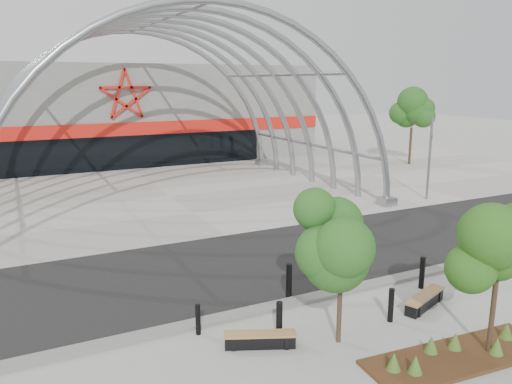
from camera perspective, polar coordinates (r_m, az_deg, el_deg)
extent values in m
plane|color=#9D9D97|center=(16.40, 6.38, -11.68)|extent=(140.00, 140.00, 0.00)
cube|color=black|center=(19.20, 0.67, -7.86)|extent=(140.00, 7.00, 0.02)
cube|color=#A19B91|center=(29.93, -9.87, -0.50)|extent=(60.00, 17.00, 0.04)
cube|color=slate|center=(16.19, 6.88, -11.81)|extent=(60.00, 0.50, 0.12)
cube|color=slate|center=(46.80, -16.54, 8.79)|extent=(34.00, 15.00, 8.00)
cube|color=black|center=(39.78, -14.37, 4.41)|extent=(22.00, 0.25, 2.60)
cube|color=red|center=(39.57, -14.51, 6.99)|extent=(34.00, 0.30, 1.00)
torus|color=gray|center=(23.08, -4.45, -4.35)|extent=(20.36, 0.36, 20.36)
torus|color=gray|center=(25.33, -6.59, -2.86)|extent=(20.36, 0.36, 20.36)
torus|color=gray|center=(27.62, -8.37, -1.60)|extent=(20.36, 0.36, 20.36)
torus|color=gray|center=(29.94, -9.87, -0.54)|extent=(20.36, 0.36, 20.36)
torus|color=gray|center=(32.29, -11.16, 0.37)|extent=(20.36, 0.36, 20.36)
torus|color=gray|center=(34.66, -12.27, 1.16)|extent=(20.36, 0.36, 20.36)
torus|color=gray|center=(37.05, -13.24, 1.84)|extent=(20.36, 0.36, 20.36)
cylinder|color=gray|center=(33.47, 6.05, 5.47)|extent=(0.20, 15.00, 0.20)
cylinder|color=gray|center=(31.90, 2.21, 13.25)|extent=(0.20, 15.00, 0.20)
cylinder|color=gray|center=(29.35, -10.65, 18.83)|extent=(0.20, 15.00, 0.20)
cylinder|color=gray|center=(28.01, -24.74, 12.21)|extent=(0.20, 15.00, 0.20)
cube|color=gray|center=(28.18, 14.73, -1.08)|extent=(0.80, 0.80, 0.50)
cube|color=gray|center=(40.42, 0.67, 3.42)|extent=(0.80, 0.80, 0.50)
cube|color=#392110|center=(13.96, 22.28, -17.01)|extent=(5.14, 1.93, 0.10)
cone|color=#486C26|center=(12.76, 17.76, -18.22)|extent=(0.35, 0.35, 0.44)
cone|color=#486C26|center=(14.07, 21.82, -15.48)|extent=(0.35, 0.35, 0.44)
cone|color=#486C26|center=(14.24, 25.82, -15.52)|extent=(0.35, 0.35, 0.44)
cone|color=#486C26|center=(13.71, 19.40, -16.06)|extent=(0.35, 0.35, 0.44)
cone|color=#486C26|center=(15.12, 26.73, -13.93)|extent=(0.35, 0.35, 0.44)
cone|color=#486C26|center=(12.74, 15.48, -18.13)|extent=(0.35, 0.35, 0.44)
cylinder|color=slate|center=(29.97, 19.21, 3.60)|extent=(0.13, 0.13, 4.76)
imported|color=black|center=(29.84, 19.35, 5.58)|extent=(0.29, 0.67, 0.13)
cylinder|color=#342716|center=(13.45, 9.53, -12.71)|extent=(0.13, 0.13, 2.03)
ellipsoid|color=#1B4A18|center=(12.78, 9.83, -5.22)|extent=(1.74, 1.74, 2.21)
cylinder|color=black|center=(14.00, 25.35, -12.95)|extent=(0.13, 0.13, 1.95)
ellipsoid|color=#224F10|center=(13.37, 26.07, -6.04)|extent=(1.61, 1.61, 2.13)
cube|color=black|center=(13.43, 0.46, -16.70)|extent=(1.80, 1.04, 0.31)
cube|color=black|center=(13.40, -2.57, -16.66)|extent=(0.26, 0.41, 0.36)
cube|color=black|center=(13.47, 3.48, -16.50)|extent=(0.26, 0.41, 0.36)
cube|color=olive|center=(13.33, 0.46, -15.92)|extent=(1.87, 1.12, 0.05)
cube|color=black|center=(16.31, 18.70, -11.84)|extent=(1.90, 1.01, 0.32)
cube|color=black|center=(15.70, 17.60, -12.63)|extent=(0.25, 0.43, 0.38)
cube|color=black|center=(16.90, 19.72, -10.92)|extent=(0.25, 0.43, 0.38)
cube|color=#946943|center=(16.22, 18.75, -11.13)|extent=(1.97, 1.09, 0.06)
cylinder|color=black|center=(13.97, -6.65, -14.28)|extent=(0.14, 0.14, 0.86)
cylinder|color=black|center=(13.60, 2.68, -14.49)|extent=(0.17, 0.17, 1.07)
cylinder|color=black|center=(15.92, 3.80, -10.16)|extent=(0.18, 0.18, 1.14)
cylinder|color=black|center=(15.01, 15.17, -12.37)|extent=(0.16, 0.16, 1.00)
cylinder|color=black|center=(17.52, 18.45, -8.74)|extent=(0.17, 0.17, 1.08)
cylinder|color=black|center=(42.55, 17.21, 5.04)|extent=(0.20, 0.20, 3.03)
ellipsoid|color=#164814|center=(42.30, 17.46, 8.73)|extent=(2.70, 2.70, 3.30)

